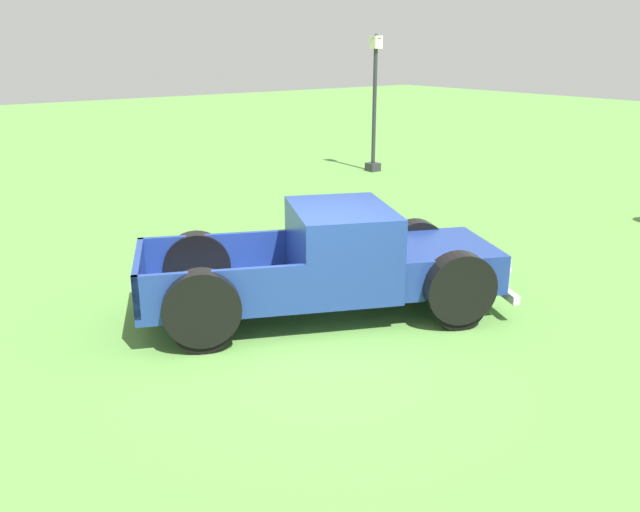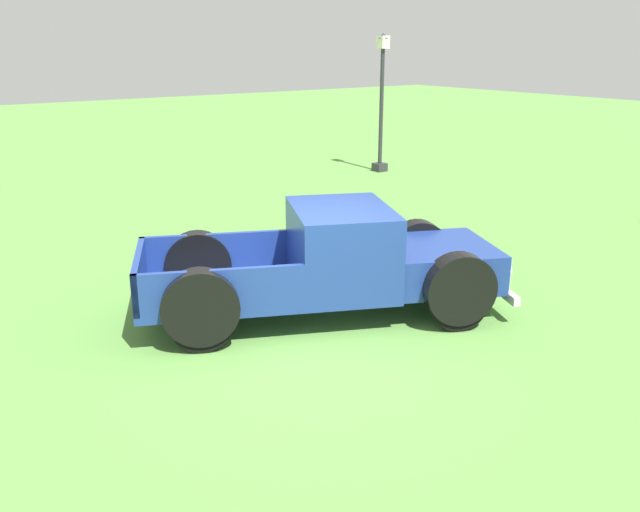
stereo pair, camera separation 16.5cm
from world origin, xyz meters
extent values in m
plane|color=#5B9342|center=(0.00, 0.00, 0.00)|extent=(80.00, 80.00, 0.00)
cube|color=navy|center=(0.01, 2.18, 0.69)|extent=(2.10, 2.09, 0.58)
cube|color=silver|center=(0.35, 2.91, 0.69)|extent=(1.33, 0.66, 0.48)
sphere|color=silver|center=(-0.24, 3.16, 0.71)|extent=(0.21, 0.21, 0.21)
sphere|color=silver|center=(0.92, 2.62, 0.71)|extent=(0.21, 0.21, 0.21)
cube|color=navy|center=(-0.60, 0.85, 1.00)|extent=(2.16, 1.97, 1.20)
cube|color=#8C9EA8|center=(-0.34, 1.43, 1.26)|extent=(1.39, 0.67, 0.53)
cube|color=navy|center=(-1.35, -0.77, 0.45)|extent=(2.51, 2.73, 0.10)
cube|color=navy|center=(-2.10, -0.42, 0.79)|extent=(1.00, 2.03, 0.58)
cube|color=navy|center=(-0.59, -1.11, 0.79)|extent=(1.00, 2.03, 0.58)
cube|color=navy|center=(-1.79, -1.72, 0.79)|extent=(1.62, 0.81, 0.58)
cylinder|color=black|center=(-0.79, 2.55, 0.40)|extent=(0.54, 0.82, 0.79)
cylinder|color=#B7B7BC|center=(-0.80, 2.55, 0.40)|extent=(0.36, 0.39, 0.32)
cylinder|color=black|center=(-0.79, 2.55, 0.60)|extent=(0.69, 1.03, 1.00)
cylinder|color=black|center=(0.81, 1.81, 0.40)|extent=(0.54, 0.82, 0.79)
cylinder|color=#B7B7BC|center=(0.82, 1.81, 0.40)|extent=(0.36, 0.39, 0.32)
cylinder|color=black|center=(0.81, 1.81, 0.60)|extent=(0.69, 1.03, 1.00)
cylinder|color=black|center=(-2.26, -0.63, 0.40)|extent=(0.54, 0.82, 0.79)
cylinder|color=#B7B7BC|center=(-2.26, -0.63, 0.40)|extent=(0.36, 0.39, 0.32)
cylinder|color=black|center=(-2.26, -0.63, 0.60)|extent=(0.69, 1.03, 1.00)
cylinder|color=black|center=(-0.66, -1.37, 0.40)|extent=(0.54, 0.82, 0.79)
cylinder|color=#B7B7BC|center=(-0.65, -1.38, 0.40)|extent=(0.36, 0.39, 0.32)
cylinder|color=black|center=(-0.66, -1.37, 0.60)|extent=(0.69, 1.03, 1.00)
cube|color=silver|center=(0.37, 2.95, 0.36)|extent=(1.78, 0.89, 0.13)
cube|color=#2D2D33|center=(-8.84, 8.67, 0.12)|extent=(0.36, 0.36, 0.25)
cylinder|color=#2D2D33|center=(-8.84, 8.67, 1.94)|extent=(0.12, 0.12, 3.39)
cube|color=#F2EACC|center=(-8.84, 8.67, 3.82)|extent=(0.28, 0.28, 0.36)
cone|color=#2D2D33|center=(-8.84, 8.67, 4.00)|extent=(0.32, 0.32, 0.14)
camera|label=1|loc=(6.45, -4.81, 3.82)|focal=36.98mm
camera|label=2|loc=(6.55, -4.67, 3.82)|focal=36.98mm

